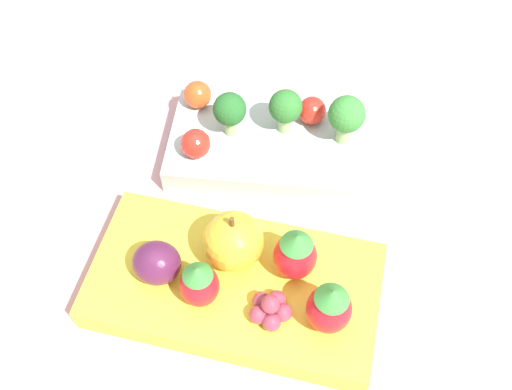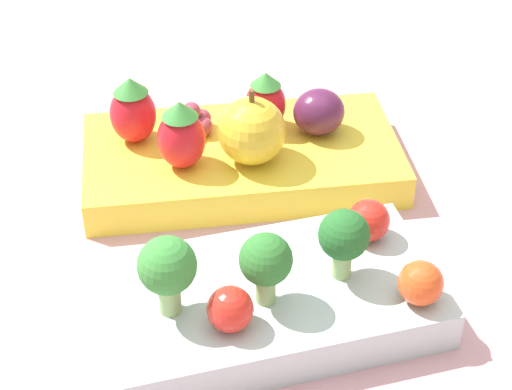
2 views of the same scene
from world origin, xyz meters
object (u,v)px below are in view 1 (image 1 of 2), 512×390
(bento_box_savoury, at_px, (274,147))
(apple, at_px, (233,241))
(broccoli_floret_1, at_px, (230,110))
(broccoli_floret_0, at_px, (281,107))
(cherry_tomato_1, at_px, (198,95))
(strawberry_0, at_px, (199,284))
(strawberry_2, at_px, (329,307))
(grape_cluster, at_px, (270,309))
(cherry_tomato_2, at_px, (312,111))
(strawberry_1, at_px, (295,254))
(cherry_tomato_0, at_px, (196,144))
(bento_box_fruit, at_px, (235,285))
(plum, at_px, (157,263))
(broccoli_floret_2, at_px, (346,116))

(bento_box_savoury, distance_m, apple, 0.13)
(bento_box_savoury, xyz_separation_m, broccoli_floret_1, (-0.04, -0.00, 0.04))
(broccoli_floret_0, relative_size, cherry_tomato_1, 1.77)
(strawberry_0, relative_size, strawberry_2, 0.90)
(apple, height_order, grape_cluster, apple)
(cherry_tomato_2, height_order, strawberry_1, strawberry_1)
(broccoli_floret_1, xyz_separation_m, cherry_tomato_2, (0.07, 0.03, -0.02))
(cherry_tomato_0, relative_size, strawberry_1, 0.52)
(bento_box_savoury, bearing_deg, strawberry_2, -66.01)
(bento_box_fruit, relative_size, broccoli_floret_0, 4.92)
(cherry_tomato_2, bearing_deg, broccoli_floret_1, -155.90)
(broccoli_floret_1, distance_m, strawberry_2, 0.20)
(plum, bearing_deg, apple, 27.31)
(bento_box_fruit, bearing_deg, strawberry_2, -14.04)
(cherry_tomato_2, height_order, grape_cluster, cherry_tomato_2)
(apple, distance_m, strawberry_1, 0.05)
(bento_box_savoury, xyz_separation_m, cherry_tomato_0, (-0.06, -0.03, 0.03))
(apple, relative_size, strawberry_1, 1.09)
(bento_box_savoury, relative_size, broccoli_floret_1, 4.45)
(bento_box_savoury, distance_m, broccoli_floret_1, 0.06)
(bento_box_savoury, height_order, broccoli_floret_2, broccoli_floret_2)
(cherry_tomato_0, height_order, strawberry_2, strawberry_2)
(plum, bearing_deg, strawberry_2, -4.34)
(cherry_tomato_2, relative_size, strawberry_1, 0.51)
(bento_box_fruit, bearing_deg, cherry_tomato_1, 114.52)
(broccoli_floret_2, bearing_deg, cherry_tomato_1, 174.62)
(broccoli_floret_0, height_order, broccoli_floret_1, same)
(bento_box_fruit, bearing_deg, broccoli_floret_1, 105.24)
(cherry_tomato_1, distance_m, strawberry_1, 0.20)
(cherry_tomato_1, bearing_deg, grape_cluster, -60.10)
(bento_box_savoury, distance_m, grape_cluster, 0.17)
(bento_box_fruit, xyz_separation_m, broccoli_floret_1, (-0.04, 0.14, 0.04))
(apple, bearing_deg, bento_box_savoury, 87.25)
(broccoli_floret_1, xyz_separation_m, cherry_tomato_1, (-0.04, 0.03, -0.02))
(broccoli_floret_2, relative_size, strawberry_1, 0.99)
(broccoli_floret_1, relative_size, strawberry_2, 0.90)
(bento_box_fruit, height_order, apple, apple)
(broccoli_floret_2, xyz_separation_m, strawberry_2, (0.01, -0.18, -0.01))
(bento_box_fruit, xyz_separation_m, cherry_tomato_2, (0.03, 0.17, 0.03))
(broccoli_floret_2, xyz_separation_m, plum, (-0.12, -0.17, -0.02))
(cherry_tomato_0, bearing_deg, broccoli_floret_1, 52.42)
(bento_box_fruit, xyz_separation_m, strawberry_0, (-0.02, -0.02, 0.03))
(bento_box_savoury, height_order, broccoli_floret_0, broccoli_floret_0)
(apple, bearing_deg, grape_cluster, -47.39)
(strawberry_2, bearing_deg, strawberry_1, 130.59)
(broccoli_floret_0, bearing_deg, strawberry_0, -97.81)
(plum, bearing_deg, strawberry_0, -17.63)
(broccoli_floret_2, relative_size, cherry_tomato_0, 1.89)
(cherry_tomato_2, height_order, strawberry_0, strawberry_0)
(broccoli_floret_0, relative_size, broccoli_floret_1, 1.01)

